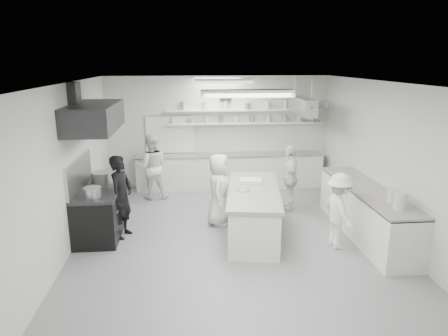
{
  "coord_description": "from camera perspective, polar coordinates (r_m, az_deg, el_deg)",
  "views": [
    {
      "loc": [
        -0.86,
        -7.52,
        3.38
      ],
      "look_at": [
        -0.11,
        0.6,
        1.24
      ],
      "focal_mm": 32.81,
      "sensor_mm": 36.0,
      "label": 1
    }
  ],
  "objects": [
    {
      "name": "ceiling",
      "position": [
        7.57,
        1.24,
        11.92
      ],
      "size": [
        6.0,
        7.0,
        0.02
      ],
      "primitive_type": "cube",
      "color": "white",
      "rests_on": "wall_back"
    },
    {
      "name": "light_fixture_rear",
      "position": [
        9.37,
        -0.04,
        12.02
      ],
      "size": [
        1.3,
        0.25,
        0.1
      ],
      "primitive_type": "cube",
      "color": "silver",
      "rests_on": "ceiling"
    },
    {
      "name": "pot_rack",
      "position": [
        10.38,
        10.84,
        8.48
      ],
      "size": [
        0.3,
        1.6,
        0.4
      ],
      "primitive_type": "cube",
      "color": "#ABACAE",
      "rests_on": "ceiling"
    },
    {
      "name": "stove_pot",
      "position": [
        8.78,
        -16.54,
        -1.34
      ],
      "size": [
        0.45,
        0.45,
        0.27
      ],
      "primitive_type": "cylinder",
      "color": "#ABACAE",
      "rests_on": "stove"
    },
    {
      "name": "right_counter",
      "position": [
        8.62,
        19.19,
        -5.87
      ],
      "size": [
        0.74,
        3.3,
        0.94
      ],
      "primitive_type": "cube",
      "color": "silver",
      "rests_on": "floor"
    },
    {
      "name": "cook_back",
      "position": [
        10.35,
        -10.05,
        0.17
      ],
      "size": [
        0.84,
        0.68,
        1.64
      ],
      "primitive_type": "imported",
      "rotation": [
        0.0,
        0.0,
        -3.07
      ],
      "color": "white",
      "rests_on": "floor"
    },
    {
      "name": "stove",
      "position": [
        8.62,
        -16.71,
        -5.81
      ],
      "size": [
        0.8,
        1.8,
        0.9
      ],
      "primitive_type": "cube",
      "color": "black",
      "rests_on": "floor"
    },
    {
      "name": "light_fixture_front",
      "position": [
        5.8,
        3.29,
        10.35
      ],
      "size": [
        1.3,
        0.25,
        0.1
      ],
      "primitive_type": "cube",
      "color": "silver",
      "rests_on": "ceiling"
    },
    {
      "name": "wall_front",
      "position": [
        4.52,
        6.25,
        -9.97
      ],
      "size": [
        6.0,
        0.04,
        3.0
      ],
      "primitive_type": "cube",
      "color": "silver",
      "rests_on": "floor"
    },
    {
      "name": "bowl_island_b",
      "position": [
        8.61,
        1.92,
        -1.86
      ],
      "size": [
        0.24,
        0.24,
        0.06
      ],
      "primitive_type": "imported",
      "rotation": [
        0.0,
        0.0,
        -0.4
      ],
      "color": "silver",
      "rests_on": "prep_island"
    },
    {
      "name": "exhaust_hood",
      "position": [
        8.17,
        -17.69,
        6.79
      ],
      "size": [
        0.85,
        2.0,
        0.5
      ],
      "primitive_type": "cube",
      "color": "#2C2C30",
      "rests_on": "wall_left"
    },
    {
      "name": "cook_right",
      "position": [
        7.83,
        15.79,
        -5.78
      ],
      "size": [
        0.64,
        0.98,
        1.43
      ],
      "primitive_type": "imported",
      "rotation": [
        0.0,
        0.0,
        1.7
      ],
      "color": "white",
      "rests_on": "floor"
    },
    {
      "name": "shelf_upper",
      "position": [
        11.07,
        2.86,
        8.06
      ],
      "size": [
        4.2,
        0.26,
        0.04
      ],
      "primitive_type": "cube",
      "color": "silver",
      "rests_on": "wall_back"
    },
    {
      "name": "cook_island_right",
      "position": [
        9.54,
        9.18,
        -1.37
      ],
      "size": [
        0.55,
        0.96,
        1.53
      ],
      "primitive_type": "imported",
      "rotation": [
        0.0,
        0.0,
        -1.78
      ],
      "color": "white",
      "rests_on": "floor"
    },
    {
      "name": "bowl_right",
      "position": [
        9.04,
        16.51,
        -1.39
      ],
      "size": [
        0.28,
        0.28,
        0.05
      ],
      "primitive_type": "imported",
      "rotation": [
        0.0,
        0.0,
        -0.42
      ],
      "color": "silver",
      "rests_on": "right_counter"
    },
    {
      "name": "bowl_island_a",
      "position": [
        7.96,
        2.69,
        -3.24
      ],
      "size": [
        0.29,
        0.29,
        0.06
      ],
      "primitive_type": "imported",
      "rotation": [
        0.0,
        0.0,
        0.17
      ],
      "color": "#ABACAE",
      "rests_on": "prep_island"
    },
    {
      "name": "floor",
      "position": [
        8.29,
        1.13,
        -9.43
      ],
      "size": [
        6.0,
        7.0,
        0.02
      ],
      "primitive_type": "cube",
      "color": "#94929E",
      "rests_on": "ground"
    },
    {
      "name": "cook_stove",
      "position": [
        8.21,
        -14.09,
        -3.91
      ],
      "size": [
        0.58,
        0.7,
        1.64
      ],
      "primitive_type": "imported",
      "rotation": [
        0.0,
        0.0,
        1.22
      ],
      "color": "black",
      "rests_on": "floor"
    },
    {
      "name": "wall_left",
      "position": [
        8.04,
        -20.59,
        0.23
      ],
      "size": [
        0.04,
        7.0,
        3.0
      ],
      "primitive_type": "cube",
      "color": "silver",
      "rests_on": "floor"
    },
    {
      "name": "wall_right",
      "position": [
        8.65,
        21.33,
        1.15
      ],
      "size": [
        0.04,
        7.0,
        3.0
      ],
      "primitive_type": "cube",
      "color": "silver",
      "rests_on": "floor"
    },
    {
      "name": "cook_island_left",
      "position": [
        8.59,
        -0.71,
        -3.02
      ],
      "size": [
        0.63,
        0.83,
        1.52
      ],
      "primitive_type": "imported",
      "rotation": [
        0.0,
        0.0,
        1.37
      ],
      "color": "white",
      "rests_on": "floor"
    },
    {
      "name": "shelf_lower",
      "position": [
        11.12,
        2.83,
        6.27
      ],
      "size": [
        4.2,
        0.26,
        0.04
      ],
      "primitive_type": "cube",
      "color": "silver",
      "rests_on": "wall_back"
    },
    {
      "name": "back_counter",
      "position": [
        11.17,
        0.84,
        -0.45
      ],
      "size": [
        5.0,
        0.6,
        0.92
      ],
      "primitive_type": "cube",
      "color": "silver",
      "rests_on": "floor"
    },
    {
      "name": "wall_back",
      "position": [
        11.21,
        -0.84,
        5.06
      ],
      "size": [
        6.0,
        0.04,
        3.0
      ],
      "primitive_type": "cube",
      "color": "silver",
      "rests_on": "floor"
    },
    {
      "name": "wall_clock",
      "position": [
        11.07,
        0.21,
        9.89
      ],
      "size": [
        0.32,
        0.05,
        0.32
      ],
      "primitive_type": "cylinder",
      "rotation": [
        1.57,
        0.0,
        0.0
      ],
      "color": "white",
      "rests_on": "wall_back"
    },
    {
      "name": "pass_through_window",
      "position": [
        11.17,
        -7.51,
        4.64
      ],
      "size": [
        1.3,
        0.04,
        1.0
      ],
      "primitive_type": "cube",
      "color": "black",
      "rests_on": "wall_back"
    },
    {
      "name": "prep_island",
      "position": [
        8.2,
        4.1,
        -6.27
      ],
      "size": [
        1.25,
        2.54,
        0.9
      ],
      "primitive_type": "cube",
      "rotation": [
        0.0,
        0.0,
        -0.15
      ],
      "color": "silver",
      "rests_on": "floor"
    }
  ]
}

